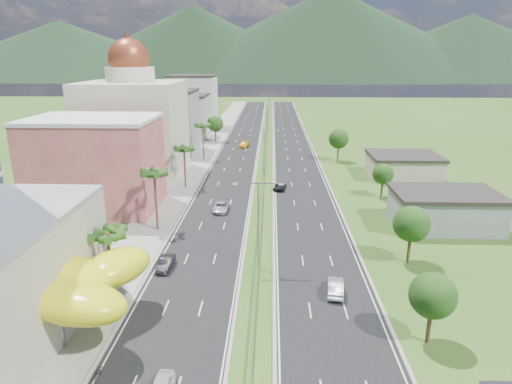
# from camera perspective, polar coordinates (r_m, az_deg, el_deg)

# --- Properties ---
(ground) EXTENTS (500.00, 500.00, 0.00)m
(ground) POSITION_cam_1_polar(r_m,az_deg,el_deg) (48.73, -0.12, -14.50)
(ground) COLOR #2D5119
(ground) RESTS_ON ground
(road_left) EXTENTS (11.00, 260.00, 0.04)m
(road_left) POSITION_cam_1_polar(r_m,az_deg,el_deg) (134.35, -1.90, 5.88)
(road_left) COLOR black
(road_left) RESTS_ON ground
(road_right) EXTENTS (11.00, 260.00, 0.04)m
(road_right) POSITION_cam_1_polar(r_m,az_deg,el_deg) (134.17, 4.53, 5.82)
(road_right) COLOR black
(road_right) RESTS_ON ground
(sidewalk_left) EXTENTS (7.00, 260.00, 0.12)m
(sidewalk_left) POSITION_cam_1_polar(r_m,az_deg,el_deg) (135.31, -5.94, 5.89)
(sidewalk_left) COLOR gray
(sidewalk_left) RESTS_ON ground
(median_guardrail) EXTENTS (0.10, 216.06, 0.76)m
(median_guardrail) POSITION_cam_1_polar(r_m,az_deg,el_deg) (116.28, 1.20, 4.48)
(median_guardrail) COLOR gray
(median_guardrail) RESTS_ON ground
(streetlight_median_b) EXTENTS (6.04, 0.25, 11.00)m
(streetlight_median_b) POSITION_cam_1_polar(r_m,az_deg,el_deg) (54.88, 0.27, -2.99)
(streetlight_median_b) COLOR gray
(streetlight_median_b) RESTS_ON ground
(streetlight_median_c) EXTENTS (6.04, 0.25, 11.00)m
(streetlight_median_c) POSITION_cam_1_polar(r_m,az_deg,el_deg) (93.51, 1.02, 5.30)
(streetlight_median_c) COLOR gray
(streetlight_median_c) RESTS_ON ground
(streetlight_median_d) EXTENTS (6.04, 0.25, 11.00)m
(streetlight_median_d) POSITION_cam_1_polar(r_m,az_deg,el_deg) (137.90, 1.36, 9.00)
(streetlight_median_d) COLOR gray
(streetlight_median_d) RESTS_ON ground
(streetlight_median_e) EXTENTS (6.04, 0.25, 11.00)m
(streetlight_median_e) POSITION_cam_1_polar(r_m,az_deg,el_deg) (182.59, 1.54, 10.89)
(streetlight_median_e) COLOR gray
(streetlight_median_e) RESTS_ON ground
(lime_canopy) EXTENTS (18.00, 15.00, 7.40)m
(lime_canopy) POSITION_cam_1_polar(r_m,az_deg,el_deg) (47.87, -25.40, -10.07)
(lime_canopy) COLOR yellow
(lime_canopy) RESTS_ON ground
(pink_shophouse) EXTENTS (20.00, 15.00, 15.00)m
(pink_shophouse) POSITION_cam_1_polar(r_m,az_deg,el_deg) (81.32, -19.39, 3.15)
(pink_shophouse) COLOR #B34951
(pink_shophouse) RESTS_ON ground
(domed_building) EXTENTS (20.00, 20.00, 28.70)m
(domed_building) POSITION_cam_1_polar(r_m,az_deg,el_deg) (102.01, -15.02, 8.32)
(domed_building) COLOR beige
(domed_building) RESTS_ON ground
(midrise_grey) EXTENTS (16.00, 15.00, 16.00)m
(midrise_grey) POSITION_cam_1_polar(r_m,az_deg,el_deg) (126.14, -11.22, 8.54)
(midrise_grey) COLOR gray
(midrise_grey) RESTS_ON ground
(midrise_beige) EXTENTS (16.00, 15.00, 13.00)m
(midrise_beige) POSITION_cam_1_polar(r_m,az_deg,el_deg) (147.65, -9.28, 9.20)
(midrise_beige) COLOR #ACA58E
(midrise_beige) RESTS_ON ground
(midrise_white) EXTENTS (16.00, 15.00, 18.00)m
(midrise_white) POSITION_cam_1_polar(r_m,az_deg,el_deg) (169.85, -7.83, 11.07)
(midrise_white) COLOR silver
(midrise_white) RESTS_ON ground
(shed_near) EXTENTS (15.00, 10.00, 5.00)m
(shed_near) POSITION_cam_1_polar(r_m,az_deg,el_deg) (75.22, 22.50, -2.21)
(shed_near) COLOR gray
(shed_near) RESTS_ON ground
(shed_far) EXTENTS (14.00, 12.00, 4.40)m
(shed_far) POSITION_cam_1_polar(r_m,az_deg,el_deg) (103.35, 17.95, 3.00)
(shed_far) COLOR #ACA58E
(shed_far) RESTS_ON ground
(palm_tree_b) EXTENTS (3.60, 3.60, 8.10)m
(palm_tree_b) POSITION_cam_1_polar(r_m,az_deg,el_deg) (50.27, -18.06, -5.37)
(palm_tree_b) COLOR #47301C
(palm_tree_b) RESTS_ON ground
(palm_tree_c) EXTENTS (3.60, 3.60, 9.60)m
(palm_tree_c) POSITION_cam_1_polar(r_m,az_deg,el_deg) (67.99, -12.60, 2.04)
(palm_tree_c) COLOR #47301C
(palm_tree_c) RESTS_ON ground
(palm_tree_d) EXTENTS (3.60, 3.60, 8.60)m
(palm_tree_d) POSITION_cam_1_polar(r_m,az_deg,el_deg) (90.07, -8.99, 5.17)
(palm_tree_d) COLOR #47301C
(palm_tree_d) RESTS_ON ground
(palm_tree_e) EXTENTS (3.60, 3.60, 9.40)m
(palm_tree_e) POSITION_cam_1_polar(r_m,az_deg,el_deg) (114.20, -6.67, 8.07)
(palm_tree_e) COLOR #47301C
(palm_tree_e) RESTS_ON ground
(leafy_tree_lfar) EXTENTS (4.90, 4.90, 8.05)m
(leafy_tree_lfar) POSITION_cam_1_polar(r_m,az_deg,el_deg) (139.10, -5.11, 8.52)
(leafy_tree_lfar) COLOR #47301C
(leafy_tree_lfar) RESTS_ON ground
(leafy_tree_ra) EXTENTS (4.20, 4.20, 6.90)m
(leafy_tree_ra) POSITION_cam_1_polar(r_m,az_deg,el_deg) (44.39, 21.22, -11.99)
(leafy_tree_ra) COLOR #47301C
(leafy_tree_ra) RESTS_ON ground
(leafy_tree_rb) EXTENTS (4.55, 4.55, 7.47)m
(leafy_tree_rb) POSITION_cam_1_polar(r_m,az_deg,el_deg) (59.88, 18.86, -3.81)
(leafy_tree_rb) COLOR #47301C
(leafy_tree_rb) RESTS_ON ground
(leafy_tree_rc) EXTENTS (3.85, 3.85, 6.33)m
(leafy_tree_rc) POSITION_cam_1_polar(r_m,az_deg,el_deg) (86.72, 15.59, 2.16)
(leafy_tree_rc) COLOR #47301C
(leafy_tree_rc) RESTS_ON ground
(leafy_tree_rd) EXTENTS (4.90, 4.90, 8.05)m
(leafy_tree_rd) POSITION_cam_1_polar(r_m,az_deg,el_deg) (114.55, 10.30, 6.56)
(leafy_tree_rd) COLOR #47301C
(leafy_tree_rd) RESTS_ON ground
(mountain_ridge) EXTENTS (860.00, 140.00, 90.00)m
(mountain_ridge) POSITION_cam_1_polar(r_m,az_deg,el_deg) (495.75, 9.03, 13.59)
(mountain_ridge) COLOR black
(mountain_ridge) RESTS_ON ground
(car_dark_left) EXTENTS (1.70, 4.47, 1.45)m
(car_dark_left) POSITION_cam_1_polar(r_m,az_deg,el_deg) (57.77, -11.23, -8.71)
(car_dark_left) COLOR black
(car_dark_left) RESTS_ON road_left
(car_silver_mid_left) EXTENTS (2.56, 5.33, 1.46)m
(car_silver_mid_left) POSITION_cam_1_polar(r_m,az_deg,el_deg) (76.99, -4.39, -1.88)
(car_silver_mid_left) COLOR #A8AAB0
(car_silver_mid_left) RESTS_ON road_left
(car_yellow_far_left) EXTENTS (3.05, 5.66, 1.56)m
(car_yellow_far_left) POSITION_cam_1_polar(r_m,az_deg,el_deg) (131.08, -1.48, 5.97)
(car_yellow_far_left) COLOR gold
(car_yellow_far_left) RESTS_ON road_left
(car_silver_right) EXTENTS (2.23, 4.92, 1.57)m
(car_silver_right) POSITION_cam_1_polar(r_m,az_deg,el_deg) (51.95, 9.91, -11.61)
(car_silver_right) COLOR #B4B7BC
(car_silver_right) RESTS_ON road_right
(car_dark_far_right) EXTENTS (2.83, 4.87, 1.27)m
(car_dark_far_right) POSITION_cam_1_polar(r_m,az_deg,el_deg) (89.27, 2.98, 0.71)
(car_dark_far_right) COLOR black
(car_dark_far_right) RESTS_ON road_right
(motorcycle) EXTENTS (0.67, 1.91, 1.20)m
(motorcycle) POSITION_cam_1_polar(r_m,az_deg,el_deg) (41.69, -19.10, -20.53)
(motorcycle) COLOR black
(motorcycle) RESTS_ON road_left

